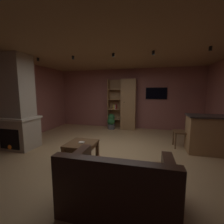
# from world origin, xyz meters

# --- Properties ---
(floor) EXTENTS (6.26, 6.02, 0.02)m
(floor) POSITION_xyz_m (0.00, 0.00, -0.01)
(floor) COLOR tan
(floor) RESTS_ON ground
(wall_back) EXTENTS (6.38, 0.06, 2.60)m
(wall_back) POSITION_xyz_m (0.00, 3.04, 1.30)
(wall_back) COLOR #8E544C
(wall_back) RESTS_ON ground
(wall_left) EXTENTS (0.06, 6.02, 2.60)m
(wall_left) POSITION_xyz_m (-3.16, 0.00, 1.30)
(wall_left) COLOR #8E544C
(wall_left) RESTS_ON ground
(ceiling) EXTENTS (6.26, 6.02, 0.02)m
(ceiling) POSITION_xyz_m (0.00, 0.00, 2.61)
(ceiling) COLOR #8E6B47
(window_pane_back) EXTENTS (0.60, 0.01, 0.91)m
(window_pane_back) POSITION_xyz_m (-0.24, 3.01, 1.13)
(window_pane_back) COLOR white
(stone_fireplace) EXTENTS (1.00, 0.75, 2.60)m
(stone_fireplace) POSITION_xyz_m (-2.58, -0.23, 1.17)
(stone_fireplace) COLOR tan
(stone_fireplace) RESTS_ON ground
(bookshelf_cabinet) EXTENTS (1.21, 0.41, 2.14)m
(bookshelf_cabinet) POSITION_xyz_m (0.03, 2.77, 1.06)
(bookshelf_cabinet) COLOR #997047
(bookshelf_cabinet) RESTS_ON ground
(kitchen_bar_counter) EXTENTS (1.38, 0.65, 1.00)m
(kitchen_bar_counter) POSITION_xyz_m (2.68, 0.72, 0.51)
(kitchen_bar_counter) COLOR #997047
(kitchen_bar_counter) RESTS_ON ground
(leather_couch) EXTENTS (1.51, 0.94, 0.84)m
(leather_couch) POSITION_xyz_m (0.64, -1.70, 0.30)
(leather_couch) COLOR #382116
(leather_couch) RESTS_ON ground
(coffee_table) EXTENTS (0.63, 0.67, 0.47)m
(coffee_table) POSITION_xyz_m (-0.45, -0.62, 0.38)
(coffee_table) COLOR brown
(coffee_table) RESTS_ON ground
(table_book_0) EXTENTS (0.13, 0.11, 0.02)m
(table_book_0) POSITION_xyz_m (-0.44, -0.62, 0.48)
(table_book_0) COLOR beige
(table_book_0) RESTS_ON coffee_table
(dining_chair) EXTENTS (0.44, 0.44, 0.92)m
(dining_chair) POSITION_xyz_m (2.00, 0.98, 0.53)
(dining_chair) COLOR brown
(dining_chair) RESTS_ON ground
(potted_floor_plant) EXTENTS (0.34, 0.36, 0.66)m
(potted_floor_plant) POSITION_xyz_m (-0.61, 2.58, 0.33)
(potted_floor_plant) COLOR #4C4C51
(potted_floor_plant) RESTS_ON ground
(wall_mounted_tv) EXTENTS (0.86, 0.06, 0.49)m
(wall_mounted_tv) POSITION_xyz_m (1.25, 2.98, 1.55)
(wall_mounted_tv) COLOR black
(track_light_spot_0) EXTENTS (0.07, 0.07, 0.09)m
(track_light_spot_0) POSITION_xyz_m (-2.16, 0.20, 2.53)
(track_light_spot_0) COLOR black
(track_light_spot_1) EXTENTS (0.07, 0.07, 0.09)m
(track_light_spot_1) POSITION_xyz_m (-1.06, 0.24, 2.53)
(track_light_spot_1) COLOR black
(track_light_spot_2) EXTENTS (0.07, 0.07, 0.09)m
(track_light_spot_2) POSITION_xyz_m (0.07, 0.25, 2.53)
(track_light_spot_2) COLOR black
(track_light_spot_3) EXTENTS (0.07, 0.07, 0.09)m
(track_light_spot_3) POSITION_xyz_m (1.05, 0.29, 2.53)
(track_light_spot_3) COLOR black
(track_light_spot_4) EXTENTS (0.07, 0.07, 0.09)m
(track_light_spot_4) POSITION_xyz_m (2.25, 0.23, 2.53)
(track_light_spot_4) COLOR black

